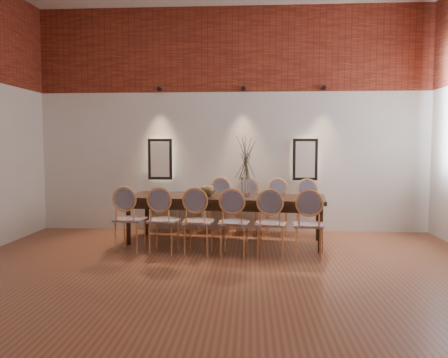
# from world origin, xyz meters

# --- Properties ---
(floor) EXTENTS (7.00, 7.00, 0.02)m
(floor) POSITION_xyz_m (0.00, 0.00, -0.01)
(floor) COLOR brown
(floor) RESTS_ON ground
(wall_back) EXTENTS (7.00, 0.10, 4.00)m
(wall_back) POSITION_xyz_m (0.00, 3.55, 2.00)
(wall_back) COLOR silver
(wall_back) RESTS_ON ground
(brick_band_back) EXTENTS (7.00, 0.02, 1.50)m
(brick_band_back) POSITION_xyz_m (0.00, 3.48, 3.25)
(brick_band_back) COLOR maroon
(brick_band_back) RESTS_ON ground
(niche_left) EXTENTS (0.36, 0.06, 0.66)m
(niche_left) POSITION_xyz_m (-1.30, 3.45, 1.30)
(niche_left) COLOR #FFEAC6
(niche_left) RESTS_ON wall_back
(niche_right) EXTENTS (0.36, 0.06, 0.66)m
(niche_right) POSITION_xyz_m (1.30, 3.45, 1.30)
(niche_right) COLOR #FFEAC6
(niche_right) RESTS_ON wall_back
(spot_fixture_left) EXTENTS (0.08, 0.10, 0.08)m
(spot_fixture_left) POSITION_xyz_m (-1.30, 3.42, 2.55)
(spot_fixture_left) COLOR black
(spot_fixture_left) RESTS_ON wall_back
(spot_fixture_mid) EXTENTS (0.08, 0.10, 0.08)m
(spot_fixture_mid) POSITION_xyz_m (0.20, 3.42, 2.55)
(spot_fixture_mid) COLOR black
(spot_fixture_mid) RESTS_ON wall_back
(spot_fixture_right) EXTENTS (0.08, 0.10, 0.08)m
(spot_fixture_right) POSITION_xyz_m (1.60, 3.42, 2.55)
(spot_fixture_right) COLOR black
(spot_fixture_right) RESTS_ON wall_back
(dining_table) EXTENTS (3.18, 1.34, 0.75)m
(dining_table) POSITION_xyz_m (-0.06, 2.48, 0.38)
(dining_table) COLOR black
(dining_table) RESTS_ON floor
(chair_near_a) EXTENTS (0.49, 0.49, 0.94)m
(chair_near_a) POSITION_xyz_m (-1.43, 1.85, 0.47)
(chair_near_a) COLOR tan
(chair_near_a) RESTS_ON floor
(chair_near_b) EXTENTS (0.49, 0.49, 0.94)m
(chair_near_b) POSITION_xyz_m (-0.92, 1.79, 0.47)
(chair_near_b) COLOR tan
(chair_near_b) RESTS_ON floor
(chair_near_c) EXTENTS (0.49, 0.49, 0.94)m
(chair_near_c) POSITION_xyz_m (-0.41, 1.74, 0.47)
(chair_near_c) COLOR tan
(chair_near_c) RESTS_ON floor
(chair_near_d) EXTENTS (0.49, 0.49, 0.94)m
(chair_near_d) POSITION_xyz_m (0.11, 1.68, 0.47)
(chair_near_d) COLOR tan
(chair_near_d) RESTS_ON floor
(chair_near_e) EXTENTS (0.49, 0.49, 0.94)m
(chair_near_e) POSITION_xyz_m (0.62, 1.62, 0.47)
(chair_near_e) COLOR tan
(chair_near_e) RESTS_ON floor
(chair_near_f) EXTENTS (0.49, 0.49, 0.94)m
(chair_near_f) POSITION_xyz_m (1.13, 1.56, 0.47)
(chair_near_f) COLOR tan
(chair_near_f) RESTS_ON floor
(chair_far_a) EXTENTS (0.49, 0.49, 0.94)m
(chair_far_a) POSITION_xyz_m (-1.25, 3.40, 0.47)
(chair_far_a) COLOR tan
(chair_far_a) RESTS_ON floor
(chair_far_b) EXTENTS (0.49, 0.49, 0.94)m
(chair_far_b) POSITION_xyz_m (-0.74, 3.34, 0.47)
(chair_far_b) COLOR tan
(chair_far_b) RESTS_ON floor
(chair_far_c) EXTENTS (0.49, 0.49, 0.94)m
(chair_far_c) POSITION_xyz_m (-0.23, 3.28, 0.47)
(chair_far_c) COLOR tan
(chair_far_c) RESTS_ON floor
(chair_far_d) EXTENTS (0.49, 0.49, 0.94)m
(chair_far_d) POSITION_xyz_m (0.28, 3.22, 0.47)
(chair_far_d) COLOR tan
(chair_far_d) RESTS_ON floor
(chair_far_e) EXTENTS (0.49, 0.49, 0.94)m
(chair_far_e) POSITION_xyz_m (0.79, 3.16, 0.47)
(chair_far_e) COLOR tan
(chair_far_e) RESTS_ON floor
(chair_far_f) EXTENTS (0.49, 0.49, 0.94)m
(chair_far_f) POSITION_xyz_m (1.30, 3.10, 0.47)
(chair_far_f) COLOR tan
(chair_far_f) RESTS_ON floor
(vase) EXTENTS (0.14, 0.14, 0.30)m
(vase) POSITION_xyz_m (0.26, 2.44, 0.90)
(vase) COLOR silver
(vase) RESTS_ON dining_table
(dried_branches) EXTENTS (0.50, 0.50, 0.70)m
(dried_branches) POSITION_xyz_m (0.26, 2.44, 1.35)
(dried_branches) COLOR #453C2C
(dried_branches) RESTS_ON vase
(bowl) EXTENTS (0.24, 0.24, 0.18)m
(bowl) POSITION_xyz_m (-0.35, 2.46, 0.84)
(bowl) COLOR brown
(bowl) RESTS_ON dining_table
(book) EXTENTS (0.28, 0.21, 0.03)m
(book) POSITION_xyz_m (0.03, 2.68, 0.77)
(book) COLOR #941F5E
(book) RESTS_ON dining_table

